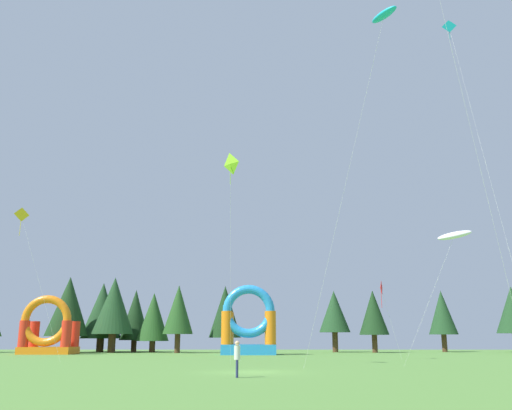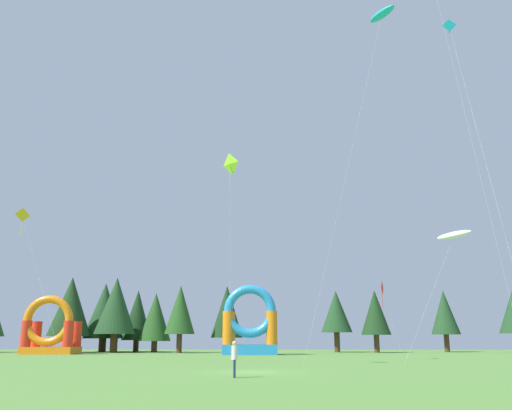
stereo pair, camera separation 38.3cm
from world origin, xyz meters
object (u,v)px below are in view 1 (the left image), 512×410
kite_cyan_parafoil (384,16)px  person_far_side (237,356)px  kite_teal_diamond (450,33)px  inflatable_yellow_castle (48,333)px  kite_white_parafoil (454,235)px  kite_red_diamond (380,289)px  kite_lime_diamond (230,166)px  inflatable_red_slide (249,329)px  kite_yellow_diamond (21,217)px

kite_cyan_parafoil → person_far_side: kite_cyan_parafoil is taller
kite_teal_diamond → inflatable_yellow_castle: (-42.13, 27.25, -24.33)m
kite_white_parafoil → kite_red_diamond: bearing=103.1°
person_far_side → kite_lime_diamond: bearing=2.5°
person_far_side → inflatable_yellow_castle: (-24.93, 39.10, 1.43)m
kite_white_parafoil → kite_cyan_parafoil: 17.09m
inflatable_yellow_castle → kite_lime_diamond: bearing=-49.3°
kite_lime_diamond → kite_red_diamond: 20.19m
kite_white_parafoil → kite_teal_diamond: size_ratio=0.36×
kite_white_parafoil → inflatable_red_slide: bearing=120.6°
kite_red_diamond → kite_cyan_parafoil: (-3.85, -23.17, 14.65)m
kite_yellow_diamond → inflatable_red_slide: (20.51, 18.13, -9.81)m
person_far_side → inflatable_red_slide: 37.48m
kite_white_parafoil → kite_cyan_parafoil: kite_cyan_parafoil is taller
kite_red_diamond → kite_yellow_diamond: bearing=-173.1°
kite_lime_diamond → kite_red_diamond: kite_lime_diamond is taller
kite_cyan_parafoil → person_far_side: bearing=-178.7°
kite_white_parafoil → kite_yellow_diamond: bearing=166.5°
kite_yellow_diamond → inflatable_yellow_castle: kite_yellow_diamond is taller
inflatable_yellow_castle → inflatable_red_slide: bearing=-3.9°
kite_yellow_diamond → kite_red_diamond: (33.41, 4.07, -6.26)m
kite_teal_diamond → inflatable_yellow_castle: kite_teal_diamond is taller
kite_cyan_parafoil → inflatable_red_slide: kite_cyan_parafoil is taller
kite_yellow_diamond → person_far_side: bearing=-42.9°
kite_red_diamond → person_far_side: bearing=-118.4°
kite_teal_diamond → inflatable_yellow_castle: 55.76m
kite_cyan_parafoil → inflatable_red_slide: size_ratio=2.65×
kite_yellow_diamond → kite_white_parafoil: bearing=-13.5°
kite_lime_diamond → kite_teal_diamond: bearing=1.1°
kite_cyan_parafoil → kite_teal_diamond: bearing=54.2°
kite_cyan_parafoil → inflatable_red_slide: 42.42m
kite_cyan_parafoil → inflatable_yellow_castle: 54.76m
kite_yellow_diamond → inflatable_yellow_castle: bearing=101.9°
kite_red_diamond → person_far_side: size_ratio=3.78×
inflatable_red_slide → kite_cyan_parafoil: bearing=-76.3°
kite_white_parafoil → inflatable_yellow_castle: bearing=144.9°
kite_white_parafoil → kite_yellow_diamond: 37.59m
inflatable_yellow_castle → kite_yellow_diamond: bearing=-78.1°
inflatable_yellow_castle → kite_cyan_parafoil: bearing=-49.1°
kite_teal_diamond → kite_cyan_parafoil: 15.44m
kite_white_parafoil → kite_red_diamond: kite_white_parafoil is taller
kite_yellow_diamond → kite_red_diamond: size_ratio=1.89×
kite_white_parafoil → kite_yellow_diamond: kite_yellow_diamond is taller
kite_white_parafoil → inflatable_yellow_castle: kite_white_parafoil is taller
kite_white_parafoil → person_far_side: 20.60m
kite_cyan_parafoil → inflatable_yellow_castle: size_ratio=3.05×
person_far_side → kite_teal_diamond: bearing=-58.9°
kite_lime_diamond → kite_red_diamond: bearing=40.6°
kite_yellow_diamond → kite_lime_diamond: 21.19m
kite_white_parafoil → inflatable_yellow_castle: (-40.57, 28.56, -6.87)m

